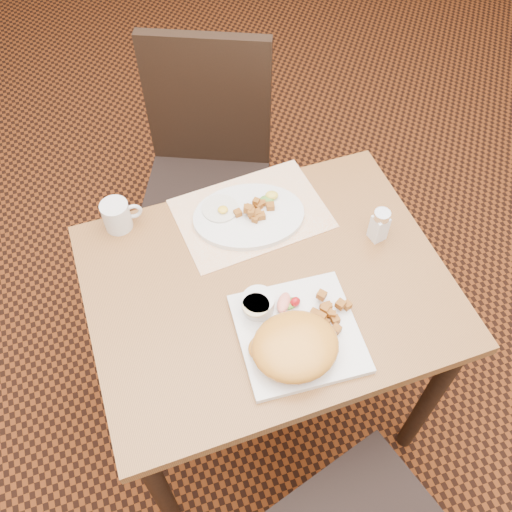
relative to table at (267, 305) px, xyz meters
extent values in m
plane|color=black|center=(0.00, 0.00, -0.64)|extent=(8.00, 8.00, 0.00)
cube|color=#905B2C|center=(0.00, 0.00, 0.09)|extent=(0.90, 0.70, 0.03)
cylinder|color=black|center=(-0.40, -0.30, -0.28)|extent=(0.05, 0.05, 0.71)
cylinder|color=black|center=(0.40, -0.30, -0.28)|extent=(0.05, 0.05, 0.71)
cylinder|color=black|center=(-0.40, 0.30, -0.28)|extent=(0.05, 0.05, 0.71)
cylinder|color=black|center=(0.40, 0.30, -0.28)|extent=(0.05, 0.05, 0.71)
cylinder|color=black|center=(0.16, -0.40, -0.43)|extent=(0.04, 0.04, 0.42)
cube|color=black|center=(-0.02, 0.58, -0.19)|extent=(0.56, 0.56, 0.05)
cylinder|color=black|center=(0.22, 0.67, -0.43)|extent=(0.04, 0.04, 0.42)
cylinder|color=black|center=(0.07, 0.34, -0.43)|extent=(0.04, 0.04, 0.42)
cylinder|color=black|center=(-0.11, 0.82, -0.43)|extent=(0.04, 0.04, 0.42)
cylinder|color=black|center=(-0.25, 0.49, -0.43)|extent=(0.04, 0.04, 0.42)
cube|color=black|center=(0.07, 0.76, 0.08)|extent=(0.40, 0.21, 0.50)
cube|color=white|center=(0.03, 0.23, 0.11)|extent=(0.42, 0.31, 0.00)
cube|color=silver|center=(0.02, -0.16, 0.12)|extent=(0.30, 0.30, 0.02)
ellipsoid|color=orange|center=(-0.01, -0.21, 0.16)|extent=(0.20, 0.18, 0.07)
ellipsoid|color=orange|center=(0.01, -0.23, 0.14)|extent=(0.08, 0.07, 0.03)
ellipsoid|color=orange|center=(-0.07, -0.18, 0.14)|extent=(0.08, 0.07, 0.03)
cylinder|color=silver|center=(-0.05, -0.07, 0.15)|extent=(0.08, 0.08, 0.04)
cylinder|color=beige|center=(-0.06, -0.08, 0.17)|extent=(0.06, 0.06, 0.01)
ellipsoid|color=#387223|center=(0.03, -0.09, 0.13)|extent=(0.05, 0.04, 0.01)
ellipsoid|color=red|center=(0.04, -0.09, 0.14)|extent=(0.03, 0.03, 0.03)
ellipsoid|color=#F28C72|center=(0.01, -0.08, 0.14)|extent=(0.06, 0.07, 0.02)
cylinder|color=white|center=(-0.05, 0.26, 0.13)|extent=(0.10, 0.10, 0.01)
ellipsoid|color=yellow|center=(-0.04, 0.24, 0.14)|extent=(0.03, 0.03, 0.01)
ellipsoid|color=#387223|center=(0.09, 0.24, 0.13)|extent=(0.05, 0.04, 0.01)
ellipsoid|color=yellow|center=(0.10, 0.25, 0.14)|extent=(0.04, 0.04, 0.02)
cube|color=white|center=(0.32, 0.04, 0.15)|extent=(0.04, 0.04, 0.08)
cylinder|color=silver|center=(0.32, 0.04, 0.20)|extent=(0.05, 0.05, 0.02)
cylinder|color=silver|center=(-0.32, 0.31, 0.15)|extent=(0.07, 0.07, 0.08)
torus|color=silver|center=(-0.27, 0.31, 0.15)|extent=(0.05, 0.01, 0.05)
cube|color=#AA611B|center=(0.07, -0.13, 0.13)|extent=(0.03, 0.03, 0.02)
cube|color=#AA611B|center=(0.10, -0.15, 0.15)|extent=(0.02, 0.02, 0.01)
cube|color=#AA611B|center=(0.10, -0.13, 0.15)|extent=(0.02, 0.02, 0.01)
cube|color=#AA611B|center=(0.10, -0.15, 0.13)|extent=(0.02, 0.02, 0.02)
cube|color=#AA611B|center=(0.08, -0.16, 0.13)|extent=(0.02, 0.02, 0.02)
cube|color=#AA611B|center=(0.15, -0.14, 0.13)|extent=(0.02, 0.02, 0.02)
cube|color=#AA611B|center=(0.09, -0.15, 0.13)|extent=(0.02, 0.02, 0.02)
cube|color=#AA611B|center=(0.07, -0.19, 0.13)|extent=(0.02, 0.02, 0.01)
cube|color=#AA611B|center=(0.07, -0.16, 0.13)|extent=(0.02, 0.02, 0.02)
cube|color=#AA611B|center=(0.07, -0.15, 0.15)|extent=(0.03, 0.03, 0.02)
cube|color=#AA611B|center=(0.11, -0.17, 0.13)|extent=(0.02, 0.02, 0.02)
cube|color=#AA611B|center=(0.08, -0.16, 0.13)|extent=(0.02, 0.03, 0.02)
cube|color=#AA611B|center=(0.07, -0.13, 0.13)|extent=(0.02, 0.02, 0.01)
cube|color=#AA611B|center=(0.10, -0.16, 0.15)|extent=(0.02, 0.02, 0.01)
cube|color=#AA611B|center=(0.06, -0.15, 0.15)|extent=(0.03, 0.03, 0.02)
cube|color=#AA611B|center=(0.10, -0.13, 0.15)|extent=(0.02, 0.02, 0.02)
cube|color=#AA611B|center=(0.13, -0.14, 0.15)|extent=(0.03, 0.03, 0.02)
cube|color=#AA611B|center=(0.06, -0.16, 0.15)|extent=(0.02, 0.02, 0.02)
cube|color=#AA611B|center=(0.09, -0.14, 0.15)|extent=(0.03, 0.03, 0.02)
cube|color=#AA611B|center=(0.10, -0.10, 0.15)|extent=(0.03, 0.03, 0.02)
cube|color=#AA611B|center=(0.10, -0.13, 0.14)|extent=(0.02, 0.02, 0.02)
cube|color=#AA611B|center=(0.10, -0.19, 0.14)|extent=(0.03, 0.03, 0.02)
cube|color=#AA611B|center=(0.05, -0.18, 0.13)|extent=(0.02, 0.02, 0.01)
cube|color=#AA611B|center=(0.09, 0.22, 0.14)|extent=(0.03, 0.02, 0.02)
cube|color=#AA611B|center=(0.05, 0.23, 0.15)|extent=(0.02, 0.02, 0.02)
cube|color=#AA611B|center=(0.03, 0.19, 0.14)|extent=(0.02, 0.02, 0.02)
cube|color=#AA611B|center=(0.02, 0.20, 0.15)|extent=(0.02, 0.02, 0.02)
cube|color=#AA611B|center=(0.05, 0.23, 0.14)|extent=(0.03, 0.03, 0.02)
cube|color=#AA611B|center=(0.03, 0.23, 0.14)|extent=(0.02, 0.02, 0.02)
cube|color=#AA611B|center=(0.03, 0.20, 0.14)|extent=(0.03, 0.03, 0.02)
cube|color=#AA611B|center=(0.05, 0.19, 0.14)|extent=(0.02, 0.02, 0.02)
cube|color=#AA611B|center=(0.07, 0.23, 0.14)|extent=(0.02, 0.02, 0.01)
cube|color=#AA611B|center=(0.04, 0.20, 0.14)|extent=(0.02, 0.02, 0.02)
cube|color=#AA611B|center=(0.03, 0.20, 0.13)|extent=(0.02, 0.02, 0.01)
cube|color=#AA611B|center=(-0.01, 0.22, 0.14)|extent=(0.02, 0.02, 0.02)
cube|color=#AA611B|center=(0.02, 0.21, 0.15)|extent=(0.03, 0.03, 0.02)
cube|color=#AA611B|center=(0.06, 0.24, 0.14)|extent=(0.02, 0.02, 0.01)
cube|color=#AA611B|center=(0.02, 0.22, 0.15)|extent=(0.03, 0.03, 0.02)
camera|label=1|loc=(-0.29, -0.74, 1.31)|focal=40.00mm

